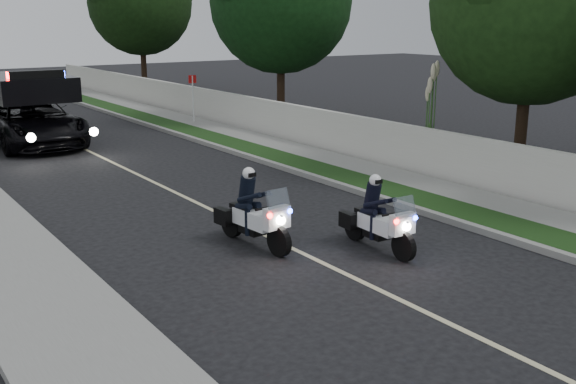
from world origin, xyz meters
The scene contains 14 objects.
ground centered at (0.00, 0.00, 0.00)m, with size 120.00×120.00×0.00m, color black.
curb_right centered at (4.10, 10.00, 0.07)m, with size 0.20×60.00×0.15m, color gray.
grass_verge centered at (4.80, 10.00, 0.08)m, with size 1.20×60.00×0.16m, color #193814.
sidewalk_right centered at (6.10, 10.00, 0.08)m, with size 1.40×60.00×0.16m, color gray.
property_wall centered at (7.10, 10.00, 0.75)m, with size 0.22×60.00×1.50m, color beige.
lane_marking centered at (0.00, 10.00, 0.00)m, with size 0.12×50.00×0.01m, color #BFB78C.
police_moto_left centered at (-0.57, 2.09, 0.00)m, with size 0.70×1.99×1.69m, color white, non-canonical shape.
police_moto_right centered at (1.42, 0.41, 0.00)m, with size 0.66×1.88×1.60m, color silver, non-canonical shape.
police_suv centered at (-1.30, 16.83, 0.00)m, with size 2.95×6.37×3.10m, color black.
sign_post centered at (6.00, 17.84, 0.00)m, with size 0.36×0.36×2.32m, color red, non-canonical shape.
pampas_far centered at (7.60, 4.92, 0.00)m, with size 1.27×1.27×3.63m, color beige, non-canonical shape.
tree_right_b centered at (9.74, 3.17, 0.00)m, with size 5.98×5.98×9.97m, color #1E4115, non-canonical shape.
tree_right_d centered at (9.49, 15.93, 0.00)m, with size 6.31×6.31×10.52m, color #123712, non-canonical shape.
tree_right_e centered at (9.72, 32.21, 0.00)m, with size 6.59×6.59×10.98m, color black, non-canonical shape.
Camera 1 is at (-7.61, -9.39, 4.68)m, focal length 41.62 mm.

